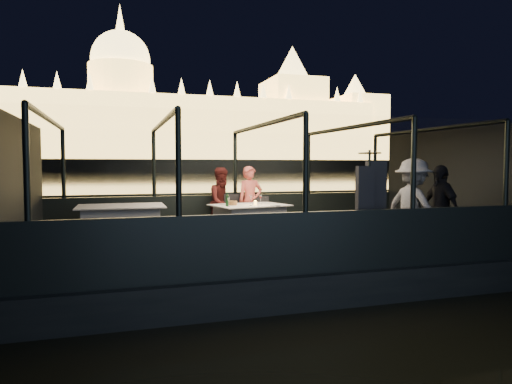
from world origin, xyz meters
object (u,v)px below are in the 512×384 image
object	(u,v)px
dining_table_central	(250,223)
passenger_stripe	(413,207)
chair_port_right	(262,217)
person_woman_coral	(250,202)
dining_table_aft	(121,229)
wine_bottle	(227,199)
person_man_maroon	(223,203)
coat_stand	(369,208)
chair_port_left	(235,217)
passenger_dark	(440,205)

from	to	relation	value
dining_table_central	passenger_stripe	xyz separation A→B (m)	(2.33, -2.15, 0.47)
chair_port_right	person_woman_coral	bearing A→B (deg)	135.10
dining_table_aft	wine_bottle	size ratio (longest dim) A/B	5.72
person_woman_coral	passenger_stripe	size ratio (longest dim) A/B	0.92
person_man_maroon	passenger_stripe	bearing A→B (deg)	-65.62
person_woman_coral	wine_bottle	world-z (taller)	person_woman_coral
passenger_stripe	person_woman_coral	bearing A→B (deg)	20.24
coat_stand	wine_bottle	bearing A→B (deg)	126.30
chair_port_right	coat_stand	xyz separation A→B (m)	(0.78, -3.03, 0.45)
dining_table_central	person_man_maroon	xyz separation A→B (m)	(-0.38, 0.77, 0.36)
chair_port_left	person_man_maroon	xyz separation A→B (m)	(-0.23, 0.18, 0.30)
chair_port_left	chair_port_right	size ratio (longest dim) A/B	1.06
chair_port_left	passenger_dark	xyz separation A→B (m)	(3.08, -2.68, 0.40)
chair_port_right	coat_stand	distance (m)	3.16
chair_port_left	person_man_maroon	bearing A→B (deg)	137.81
passenger_dark	wine_bottle	size ratio (longest dim) A/B	5.78
chair_port_left	passenger_dark	world-z (taller)	passenger_dark
chair_port_right	person_woman_coral	world-z (taller)	person_woman_coral
chair_port_right	chair_port_left	bearing A→B (deg)	177.86
passenger_dark	dining_table_central	bearing A→B (deg)	-123.83
coat_stand	wine_bottle	distance (m)	2.91
dining_table_central	person_woman_coral	xyz separation A→B (m)	(0.23, 0.73, 0.36)
dining_table_central	person_man_maroon	size ratio (longest dim) A/B	0.95
dining_table_aft	person_man_maroon	distance (m)	2.34
person_man_maroon	passenger_dark	bearing A→B (deg)	-59.30
coat_stand	passenger_dark	world-z (taller)	coat_stand
dining_table_aft	person_man_maroon	size ratio (longest dim) A/B	1.03
dining_table_central	passenger_dark	distance (m)	3.63
chair_port_right	passenger_stripe	distance (m)	3.25
person_woman_coral	passenger_dark	distance (m)	3.91
wine_bottle	passenger_stripe	bearing A→B (deg)	-33.77
person_woman_coral	person_man_maroon	world-z (taller)	person_woman_coral
dining_table_aft	wine_bottle	xyz separation A→B (m)	(1.99, -0.11, 0.53)
dining_table_central	wine_bottle	size ratio (longest dim) A/B	5.31
coat_stand	chair_port_right	bearing A→B (deg)	104.51
coat_stand	passenger_dark	bearing A→B (deg)	15.88
dining_table_central	passenger_stripe	world-z (taller)	passenger_stripe
coat_stand	passenger_dark	size ratio (longest dim) A/B	1.14
chair_port_left	chair_port_right	bearing A→B (deg)	-19.72
dining_table_aft	person_man_maroon	xyz separation A→B (m)	(2.13, 0.90, 0.36)
dining_table_central	person_woman_coral	bearing A→B (deg)	72.55
person_woman_coral	passenger_dark	bearing A→B (deg)	-52.30
wine_bottle	dining_table_central	bearing A→B (deg)	24.24
dining_table_aft	chair_port_right	xyz separation A→B (m)	(2.92, 0.58, 0.06)
person_woman_coral	person_man_maroon	bearing A→B (deg)	170.55
chair_port_left	passenger_stripe	bearing A→B (deg)	-53.25
person_woman_coral	coat_stand	bearing A→B (deg)	-79.83
wine_bottle	person_man_maroon	bearing A→B (deg)	81.80
dining_table_aft	person_woman_coral	xyz separation A→B (m)	(2.74, 0.86, 0.36)
dining_table_central	chair_port_right	bearing A→B (deg)	47.46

